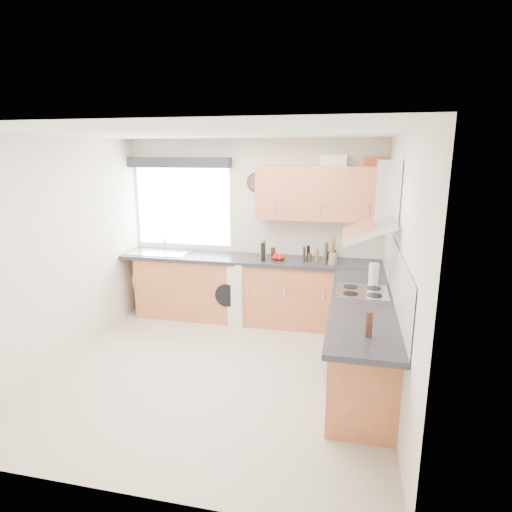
% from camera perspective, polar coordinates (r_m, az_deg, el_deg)
% --- Properties ---
extents(ground_plane, '(3.60, 3.60, 0.00)m').
position_cam_1_polar(ground_plane, '(4.85, -5.25, -14.96)').
color(ground_plane, beige).
extents(ceiling, '(3.60, 3.60, 0.02)m').
position_cam_1_polar(ceiling, '(4.27, -6.01, 16.03)').
color(ceiling, white).
rests_on(ceiling, wall_back).
extents(wall_back, '(3.60, 0.02, 2.50)m').
position_cam_1_polar(wall_back, '(6.09, -0.35, 3.55)').
color(wall_back, silver).
rests_on(wall_back, ground_plane).
extents(wall_front, '(3.60, 0.02, 2.50)m').
position_cam_1_polar(wall_front, '(2.82, -17.12, -9.19)').
color(wall_front, silver).
rests_on(wall_front, ground_plane).
extents(wall_left, '(0.02, 3.60, 2.50)m').
position_cam_1_polar(wall_left, '(5.23, -24.70, 0.61)').
color(wall_left, silver).
rests_on(wall_left, ground_plane).
extents(wall_right, '(0.02, 3.60, 2.50)m').
position_cam_1_polar(wall_right, '(4.21, 18.41, -1.76)').
color(wall_right, silver).
rests_on(wall_right, ground_plane).
extents(window, '(1.40, 0.02, 1.10)m').
position_cam_1_polar(window, '(6.35, -9.71, 6.51)').
color(window, silver).
rests_on(window, wall_back).
extents(window_blind, '(1.50, 0.18, 0.14)m').
position_cam_1_polar(window_blind, '(6.22, -10.26, 12.17)').
color(window_blind, '#28272F').
rests_on(window_blind, wall_back).
extents(splashback, '(0.01, 3.00, 0.54)m').
position_cam_1_polar(splashback, '(4.51, 17.86, -1.62)').
color(splashback, white).
rests_on(splashback, wall_right).
extents(base_cab_back, '(3.00, 0.58, 0.86)m').
position_cam_1_polar(base_cab_back, '(6.04, -1.88, -4.57)').
color(base_cab_back, '#AF613C').
rests_on(base_cab_back, ground_plane).
extents(base_cab_corner, '(0.60, 0.60, 0.86)m').
position_cam_1_polar(base_cab_corner, '(5.86, 13.50, -5.54)').
color(base_cab_corner, '#AF613C').
rests_on(base_cab_corner, ground_plane).
extents(base_cab_right, '(0.58, 2.10, 0.86)m').
position_cam_1_polar(base_cab_right, '(4.60, 13.80, -10.98)').
color(base_cab_right, '#AF613C').
rests_on(base_cab_right, ground_plane).
extents(worktop_back, '(3.60, 0.62, 0.05)m').
position_cam_1_polar(worktop_back, '(5.88, -1.00, -0.45)').
color(worktop_back, black).
rests_on(worktop_back, base_cab_back).
extents(worktop_right, '(0.62, 2.42, 0.05)m').
position_cam_1_polar(worktop_right, '(4.29, 14.04, -6.27)').
color(worktop_right, black).
rests_on(worktop_right, base_cab_right).
extents(sink, '(0.84, 0.46, 0.10)m').
position_cam_1_polar(sink, '(6.30, -12.84, 0.77)').
color(sink, silver).
rests_on(sink, worktop_back).
extents(oven, '(0.56, 0.58, 0.85)m').
position_cam_1_polar(oven, '(4.74, 13.64, -10.29)').
color(oven, black).
rests_on(oven, ground_plane).
extents(hob_plate, '(0.52, 0.52, 0.01)m').
position_cam_1_polar(hob_plate, '(4.57, 13.99, -4.63)').
color(hob_plate, silver).
rests_on(hob_plate, worktop_right).
extents(extractor_hood, '(0.52, 0.78, 0.66)m').
position_cam_1_polar(extractor_hood, '(4.39, 15.94, 5.96)').
color(extractor_hood, silver).
rests_on(extractor_hood, wall_right).
extents(upper_cabinets, '(1.70, 0.35, 0.70)m').
position_cam_1_polar(upper_cabinets, '(5.71, 8.68, 8.29)').
color(upper_cabinets, '#AF613C').
rests_on(upper_cabinets, wall_back).
extents(washing_machine, '(0.72, 0.70, 0.88)m').
position_cam_1_polar(washing_machine, '(6.08, -3.16, -4.38)').
color(washing_machine, silver).
rests_on(washing_machine, ground_plane).
extents(wall_clock, '(0.28, 0.04, 0.28)m').
position_cam_1_polar(wall_clock, '(5.98, 0.07, 9.76)').
color(wall_clock, '#28272F').
rests_on(wall_clock, wall_back).
extents(casserole, '(0.35, 0.26, 0.14)m').
position_cam_1_polar(casserole, '(5.77, 10.25, 12.46)').
color(casserole, silver).
rests_on(casserole, upper_cabinets).
extents(storage_box, '(0.25, 0.21, 0.11)m').
position_cam_1_polar(storage_box, '(5.77, 15.49, 12.06)').
color(storage_box, '#CB4E29').
rests_on(storage_box, upper_cabinets).
extents(utensil_pot, '(0.14, 0.14, 0.16)m').
position_cam_1_polar(utensil_pot, '(5.56, 10.23, -0.41)').
color(utensil_pot, slate).
rests_on(utensil_pot, worktop_back).
extents(kitchen_roll, '(0.11, 0.11, 0.24)m').
position_cam_1_polar(kitchen_roll, '(4.82, 15.42, -2.35)').
color(kitchen_roll, silver).
rests_on(kitchen_roll, worktop_right).
extents(tomato_cluster, '(0.18, 0.18, 0.07)m').
position_cam_1_polar(tomato_cluster, '(5.75, 3.03, -0.17)').
color(tomato_cluster, '#B61508').
rests_on(tomato_cluster, worktop_back).
extents(jar_0, '(0.05, 0.05, 0.18)m').
position_cam_1_polar(jar_0, '(5.68, 8.08, 0.08)').
color(jar_0, olive).
rests_on(jar_0, worktop_back).
extents(jar_1, '(0.06, 0.06, 0.11)m').
position_cam_1_polar(jar_1, '(5.69, 7.18, -0.21)').
color(jar_1, '#3D2F21').
rests_on(jar_1, worktop_back).
extents(jar_2, '(0.05, 0.05, 0.23)m').
position_cam_1_polar(jar_2, '(5.81, 9.37, 0.63)').
color(jar_2, '#403623').
rests_on(jar_2, worktop_back).
extents(jar_3, '(0.06, 0.06, 0.26)m').
position_cam_1_polar(jar_3, '(5.80, 0.99, 0.91)').
color(jar_3, '#A47A38').
rests_on(jar_3, worktop_back).
extents(jar_4, '(0.06, 0.06, 0.13)m').
position_cam_1_polar(jar_4, '(5.88, 10.36, 0.22)').
color(jar_4, '#3C151B').
rests_on(jar_4, worktop_back).
extents(jar_5, '(0.04, 0.04, 0.10)m').
position_cam_1_polar(jar_5, '(5.64, 9.14, -0.44)').
color(jar_5, brown).
rests_on(jar_5, worktop_back).
extents(jar_6, '(0.06, 0.06, 0.12)m').
position_cam_1_polar(jar_6, '(5.78, 0.86, 0.14)').
color(jar_6, '#A78D39').
rests_on(jar_6, worktop_back).
extents(jar_7, '(0.06, 0.06, 0.25)m').
position_cam_1_polar(jar_7, '(5.66, 0.92, 0.55)').
color(jar_7, black).
rests_on(jar_7, worktop_back).
extents(jar_8, '(0.04, 0.04, 0.21)m').
position_cam_1_polar(jar_8, '(5.70, 6.98, 0.34)').
color(jar_8, black).
rests_on(jar_8, worktop_back).
extents(jar_9, '(0.04, 0.04, 0.11)m').
position_cam_1_polar(jar_9, '(5.81, 9.70, 0.01)').
color(jar_9, black).
rests_on(jar_9, worktop_back).
extents(jar_10, '(0.07, 0.07, 0.13)m').
position_cam_1_polar(jar_10, '(5.91, 2.27, 0.51)').
color(jar_10, '#4E1C1B').
rests_on(jar_10, worktop_back).
extents(jar_11, '(0.04, 0.04, 0.20)m').
position_cam_1_polar(jar_11, '(5.68, 6.43, 0.24)').
color(jar_11, '#32231C').
rests_on(jar_11, worktop_back).
extents(bottle_0, '(0.06, 0.06, 0.21)m').
position_cam_1_polar(bottle_0, '(3.48, 14.84, -8.80)').
color(bottle_0, '#431F18').
rests_on(bottle_0, worktop_right).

